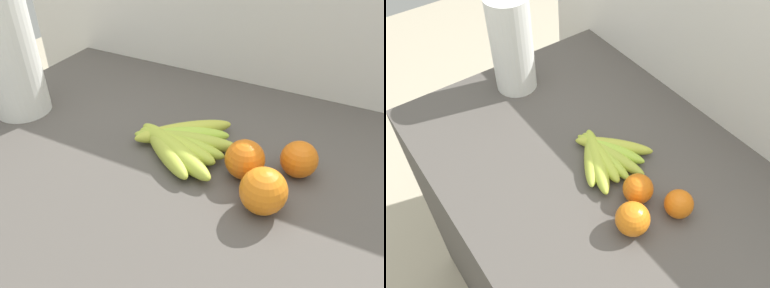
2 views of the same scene
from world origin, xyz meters
TOP-DOWN VIEW (x-y plane):
  - wall_back at (0.00, 0.40)m, footprint 2.04×0.06m
  - banana_bunch at (-0.30, 0.03)m, footprint 0.22×0.23m
  - orange_back_right at (-0.15, 0.02)m, footprint 0.07×0.07m
  - orange_back_left at (-0.07, 0.06)m, footprint 0.07×0.07m
  - orange_right at (-0.10, -0.05)m, footprint 0.08×0.08m
  - paper_towel_roll at (-0.70, 0.00)m, footprint 0.12×0.12m

SIDE VIEW (x-z plane):
  - wall_back at x=0.00m, z-range 0.00..1.30m
  - banana_bunch at x=-0.30m, z-range 0.88..0.92m
  - orange_back_left at x=-0.07m, z-range 0.88..0.95m
  - orange_back_right at x=-0.15m, z-range 0.88..0.96m
  - orange_right at x=-0.10m, z-range 0.88..0.96m
  - paper_towel_roll at x=-0.70m, z-range 0.87..1.19m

